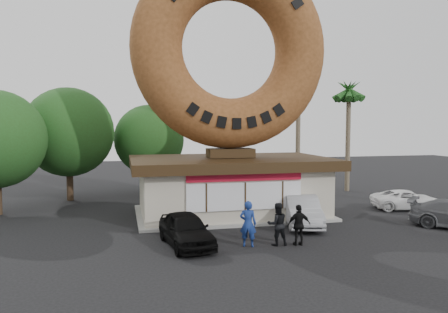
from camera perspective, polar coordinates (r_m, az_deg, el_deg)
name	(u,v)px	position (r m, az deg, el deg)	size (l,w,h in m)	color
ground	(263,241)	(19.75, 5.14, -11.00)	(90.00, 90.00, 0.00)	black
donut_shop	(230,184)	(25.04, 0.84, -3.60)	(11.20, 7.20, 3.80)	beige
giant_donut	(230,50)	(25.16, 0.85, 13.79)	(11.11, 11.11, 2.83)	brown
tree_west	(69,132)	(31.26, -19.64, 3.01)	(6.00, 6.00, 7.65)	#473321
tree_mid	(149,140)	(33.15, -9.73, 2.18)	(5.20, 5.20, 6.63)	#473321
palm_near	(299,83)	(34.96, 9.73, 9.49)	(2.60, 2.60, 9.75)	#726651
palm_far	(349,94)	(35.07, 16.00, 7.85)	(2.60, 2.60, 8.75)	#726651
street_lamp	(176,133)	(34.33, -6.26, 3.06)	(2.11, 0.20, 8.00)	#59595E
person_left	(248,224)	(18.70, 3.16, -8.76)	(0.72, 0.47, 1.96)	navy
person_center	(277,224)	(19.02, 6.98, -8.75)	(0.89, 0.70, 1.84)	black
person_right	(299,225)	(19.15, 9.77, -8.81)	(1.03, 0.43, 1.76)	black
car_black	(186,229)	(18.90, -4.98, -9.46)	(1.68, 4.18, 1.42)	black
car_silver	(302,211)	(22.91, 10.14, -6.96)	(1.60, 4.60, 1.51)	#9C9DA1
car_white	(408,200)	(28.87, 22.86, -5.24)	(1.96, 4.25, 1.18)	white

